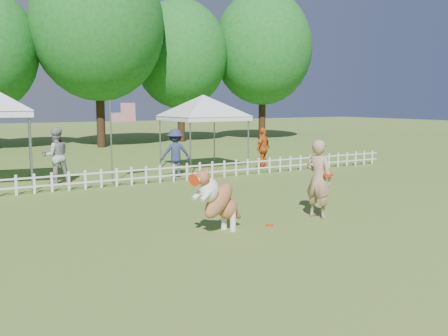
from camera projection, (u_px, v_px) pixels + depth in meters
name	position (u px, v px, depth m)	size (l,w,h in m)	color
ground	(261.00, 232.00, 10.36)	(120.00, 120.00, 0.00)	#476A21
picket_fence	(139.00, 176.00, 16.29)	(22.00, 0.08, 0.60)	white
handler	(319.00, 179.00, 11.58)	(0.67, 0.44, 1.83)	tan
dog	(220.00, 200.00, 10.22)	(1.33, 0.44, 1.37)	brown
frisbee_on_turf	(269.00, 225.00, 10.89)	(0.20, 0.20, 0.02)	red
canopy_tent_right	(203.00, 133.00, 19.92)	(2.81, 2.81, 2.91)	white
flag_pole	(111.00, 143.00, 16.30)	(1.05, 0.11, 2.72)	gray
spectator_a	(56.00, 156.00, 16.39)	(0.90, 0.70, 1.86)	#999A9E
spectator_b	(175.00, 153.00, 17.85)	(1.12, 0.64, 1.73)	navy
spectator_c	(263.00, 148.00, 20.01)	(0.98, 0.41, 1.67)	#D66019
tree_center_right	(98.00, 39.00, 28.96)	(7.60, 7.60, 12.60)	#19591D
tree_right	(181.00, 64.00, 33.41)	(6.20, 6.20, 10.40)	#19591D
tree_far_right	(263.00, 59.00, 35.52)	(7.00, 7.00, 11.40)	#19591D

